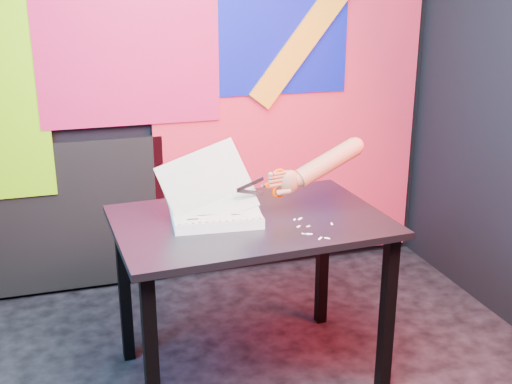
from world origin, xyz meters
name	(u,v)px	position (x,y,z in m)	size (l,w,h in m)	color
room	(257,93)	(0.00, 0.00, 1.35)	(3.01, 3.01, 2.71)	black
backdrop	(190,120)	(0.06, 1.46, 0.96)	(2.88, 0.05, 2.08)	red
work_table	(250,240)	(0.10, 0.42, 0.65)	(1.15, 0.80, 0.75)	black
printout_stack	(215,214)	(-0.05, 0.44, 0.78)	(0.42, 0.29, 0.34)	white
scissors	(276,184)	(0.21, 0.42, 0.89)	(0.23, 0.05, 0.13)	#ACADB1
hand_forearm	(321,165)	(0.43, 0.46, 0.94)	(0.45, 0.14, 0.20)	brown
paper_clippings	(310,229)	(0.29, 0.24, 0.75)	(0.16, 0.25, 0.00)	white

